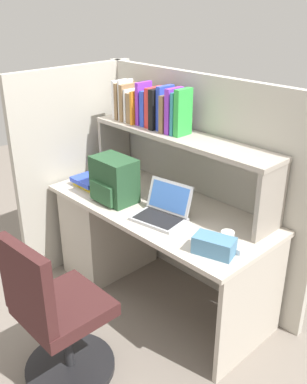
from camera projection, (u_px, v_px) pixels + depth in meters
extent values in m
plane|color=slate|center=(158.00, 295.00, 3.20)|extent=(8.00, 8.00, 0.00)
cube|color=beige|center=(159.00, 208.00, 2.90)|extent=(1.60, 0.70, 0.03)
cube|color=#B6AD9F|center=(110.00, 227.00, 3.41)|extent=(0.40, 0.64, 0.70)
cube|color=#B6AD9F|center=(252.00, 308.00, 2.54)|extent=(0.03, 0.64, 0.70)
cube|color=#B2ADA0|center=(197.00, 184.00, 3.11)|extent=(1.84, 0.05, 1.55)
cube|color=#B2ADA0|center=(78.00, 168.00, 3.40)|extent=(0.05, 1.06, 1.55)
cube|color=gray|center=(114.00, 145.00, 3.39)|extent=(0.03, 0.28, 0.42)
cube|color=gray|center=(271.00, 202.00, 2.47)|extent=(0.03, 0.28, 0.42)
cube|color=#AAA093|center=(181.00, 137.00, 2.84)|extent=(1.44, 0.28, 0.03)
cube|color=white|center=(120.00, 99.00, 3.17)|extent=(0.03, 0.14, 0.27)
cube|color=olive|center=(125.00, 100.00, 3.15)|extent=(0.03, 0.18, 0.26)
cube|color=white|center=(126.00, 100.00, 3.12)|extent=(0.02, 0.13, 0.28)
cube|color=olive|center=(129.00, 102.00, 3.10)|extent=(0.03, 0.17, 0.26)
cube|color=white|center=(132.00, 105.00, 3.09)|extent=(0.02, 0.14, 0.23)
cube|color=olive|center=(137.00, 107.00, 3.08)|extent=(0.04, 0.17, 0.21)
cube|color=orange|center=(140.00, 107.00, 3.04)|extent=(0.02, 0.17, 0.23)
cube|color=purple|center=(144.00, 103.00, 3.00)|extent=(0.03, 0.13, 0.29)
cube|color=blue|center=(148.00, 108.00, 2.98)|extent=(0.04, 0.13, 0.24)
cube|color=red|center=(155.00, 107.00, 2.95)|extent=(0.04, 0.15, 0.27)
cube|color=black|center=(160.00, 108.00, 2.91)|extent=(0.04, 0.18, 0.27)
cube|color=blue|center=(165.00, 108.00, 2.88)|extent=(0.04, 0.14, 0.29)
cube|color=olive|center=(169.00, 113.00, 2.85)|extent=(0.04, 0.16, 0.24)
cube|color=purple|center=(174.00, 111.00, 2.81)|extent=(0.04, 0.14, 0.29)
cube|color=teal|center=(178.00, 113.00, 2.78)|extent=(0.02, 0.13, 0.27)
cube|color=green|center=(183.00, 113.00, 2.76)|extent=(0.04, 0.13, 0.30)
cube|color=#B7BABF|center=(159.00, 219.00, 2.71)|extent=(0.34, 0.27, 0.02)
cube|color=black|center=(158.00, 218.00, 2.69)|extent=(0.30, 0.22, 0.00)
cube|color=#B7BABF|center=(170.00, 197.00, 2.75)|extent=(0.32, 0.13, 0.19)
cube|color=#3F72CC|center=(169.00, 197.00, 2.74)|extent=(0.28, 0.10, 0.16)
cube|color=#264C2D|center=(114.00, 179.00, 2.92)|extent=(0.30, 0.20, 0.30)
cube|color=#2B5734|center=(102.00, 193.00, 2.88)|extent=(0.22, 0.04, 0.14)
cube|color=silver|center=(241.00, 248.00, 2.39)|extent=(0.06, 0.11, 0.03)
cylinder|color=white|center=(227.00, 238.00, 2.43)|extent=(0.08, 0.08, 0.08)
cube|color=teal|center=(214.00, 246.00, 2.35)|extent=(0.25, 0.18, 0.10)
cube|color=yellow|center=(91.00, 184.00, 3.19)|extent=(0.22, 0.16, 0.03)
cube|color=blue|center=(89.00, 180.00, 3.18)|extent=(0.23, 0.19, 0.03)
cylinder|color=black|center=(71.00, 366.00, 2.57)|extent=(0.52, 0.52, 0.04)
cylinder|color=#262628|center=(67.00, 337.00, 2.47)|extent=(0.05, 0.05, 0.41)
cube|color=#3F1E1E|center=(64.00, 308.00, 2.39)|extent=(0.44, 0.44, 0.08)
cube|color=#3F1E1E|center=(27.00, 285.00, 2.14)|extent=(0.40, 0.08, 0.44)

